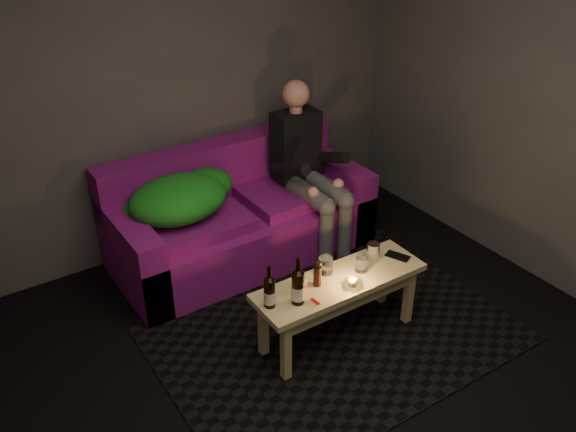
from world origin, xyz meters
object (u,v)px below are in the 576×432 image
Objects in this scene: beer_bottle_b at (298,287)px; sofa at (239,218)px; beer_bottle_a at (270,292)px; coffee_table at (340,290)px; steel_cup at (373,251)px; person at (307,166)px.

sofa is at bearing 75.67° from beer_bottle_b.
beer_bottle_a is (-0.47, -1.20, 0.25)m from sofa.
steel_cup is (0.31, 0.06, 0.14)m from coffee_table.
coffee_table is at bearing -89.00° from sofa.
sofa reaches higher than beer_bottle_b.
beer_bottle_a is 0.16m from beer_bottle_b.
sofa is 1.50× the size of person.
sofa is 1.22m from coffee_table.
sofa is 0.66m from person.
beer_bottle_b is (-0.85, -1.10, -0.10)m from person.
steel_cup is at bearing 9.13° from beer_bottle_b.
coffee_table is 0.40m from beer_bottle_b.
coffee_table is (-0.50, -1.06, -0.29)m from person.
person is 1.15× the size of coffee_table.
sofa is 1.33m from beer_bottle_b.
person is at bearing 46.19° from beer_bottle_a.
person is 11.60× the size of steel_cup.
sofa reaches higher than steel_cup.
beer_bottle_b is at bearing -22.43° from beer_bottle_a.
person is at bearing 79.17° from steel_cup.
sofa is 17.38× the size of steel_cup.
coffee_table is 0.53m from beer_bottle_a.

